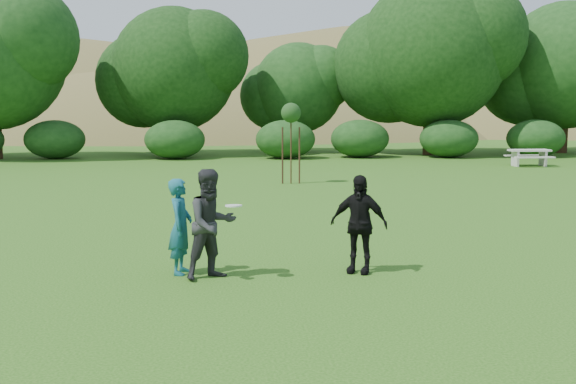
% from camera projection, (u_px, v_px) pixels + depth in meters
% --- Properties ---
extents(ground, '(120.00, 120.00, 0.00)m').
position_uv_depth(ground, '(304.00, 285.00, 11.33)').
color(ground, '#19470C').
rests_on(ground, ground).
extents(player_teal, '(0.48, 0.64, 1.60)m').
position_uv_depth(player_teal, '(180.00, 226.00, 11.98)').
color(player_teal, '#175869').
rests_on(player_teal, ground).
extents(player_grey, '(1.09, 1.02, 1.79)m').
position_uv_depth(player_grey, '(211.00, 224.00, 11.63)').
color(player_grey, '#292A2C').
rests_on(player_grey, ground).
extents(player_black, '(1.05, 0.78, 1.66)m').
position_uv_depth(player_black, '(359.00, 224.00, 12.04)').
color(player_black, black).
rests_on(player_black, ground).
extents(frisbee, '(0.27, 0.27, 0.04)m').
position_uv_depth(frisbee, '(234.00, 206.00, 11.43)').
color(frisbee, white).
rests_on(frisbee, ground).
extents(sapling, '(0.70, 0.70, 2.85)m').
position_uv_depth(sapling, '(291.00, 115.00, 25.29)').
color(sapling, '#3E2718').
rests_on(sapling, ground).
extents(picnic_table, '(1.80, 1.48, 0.76)m').
position_uv_depth(picnic_table, '(529.00, 155.00, 32.58)').
color(picnic_table, beige).
rests_on(picnic_table, ground).
extents(hillside, '(150.00, 72.00, 52.00)m').
position_uv_depth(hillside, '(233.00, 237.00, 80.43)').
color(hillside, olive).
rests_on(hillside, ground).
extents(tree_row, '(53.92, 10.38, 9.62)m').
position_uv_depth(tree_row, '(307.00, 66.00, 39.37)').
color(tree_row, '#3A2616').
rests_on(tree_row, ground).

